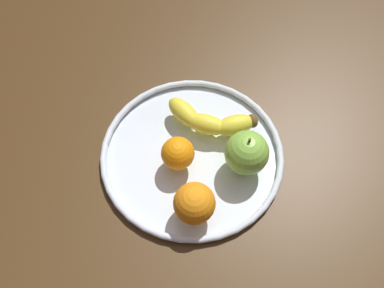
{
  "coord_description": "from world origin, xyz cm",
  "views": [
    {
      "loc": [
        18.73,
        -33.37,
        71.85
      ],
      "look_at": [
        0.0,
        0.0,
        4.8
      ],
      "focal_mm": 40.3,
      "sensor_mm": 36.0,
      "label": 1
    }
  ],
  "objects_px": {
    "apple": "(247,153)",
    "orange_center": "(178,153)",
    "fruit_bowl": "(192,154)",
    "banana": "(210,121)",
    "orange_front_right": "(194,203)"
  },
  "relations": [
    {
      "from": "banana",
      "to": "apple",
      "type": "relative_size",
      "value": 2.08
    },
    {
      "from": "apple",
      "to": "orange_center",
      "type": "height_order",
      "value": "apple"
    },
    {
      "from": "orange_center",
      "to": "banana",
      "type": "bearing_deg",
      "value": 81.41
    },
    {
      "from": "banana",
      "to": "orange_center",
      "type": "bearing_deg",
      "value": -111.19
    },
    {
      "from": "orange_front_right",
      "to": "fruit_bowl",
      "type": "bearing_deg",
      "value": 121.24
    },
    {
      "from": "apple",
      "to": "orange_front_right",
      "type": "distance_m",
      "value": 0.13
    },
    {
      "from": "fruit_bowl",
      "to": "banana",
      "type": "relative_size",
      "value": 1.88
    },
    {
      "from": "fruit_bowl",
      "to": "banana",
      "type": "distance_m",
      "value": 0.07
    },
    {
      "from": "banana",
      "to": "apple",
      "type": "height_order",
      "value": "apple"
    },
    {
      "from": "apple",
      "to": "orange_center",
      "type": "relative_size",
      "value": 1.45
    },
    {
      "from": "banana",
      "to": "orange_front_right",
      "type": "distance_m",
      "value": 0.18
    },
    {
      "from": "fruit_bowl",
      "to": "orange_front_right",
      "type": "relative_size",
      "value": 4.81
    },
    {
      "from": "banana",
      "to": "orange_center",
      "type": "xyz_separation_m",
      "value": [
        -0.01,
        -0.1,
        0.01
      ]
    },
    {
      "from": "orange_center",
      "to": "orange_front_right",
      "type": "xyz_separation_m",
      "value": [
        0.07,
        -0.07,
        0.01
      ]
    },
    {
      "from": "apple",
      "to": "orange_center",
      "type": "distance_m",
      "value": 0.12
    }
  ]
}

